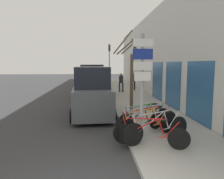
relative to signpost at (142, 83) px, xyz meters
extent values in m
plane|color=#333335|center=(-1.36, 8.48, -2.02)|extent=(80.00, 80.00, 0.00)
cube|color=#9E9B93|center=(1.24, 11.28, -1.94)|extent=(3.20, 32.00, 0.15)
cube|color=silver|center=(2.99, 11.28, 1.23)|extent=(0.20, 32.00, 6.50)
cube|color=#26598C|center=(2.87, 2.37, -0.60)|extent=(0.03, 2.28, 2.53)
cube|color=#26598C|center=(2.87, 5.43, -0.60)|extent=(0.03, 2.28, 2.53)
cube|color=#26598C|center=(2.87, 8.50, -0.60)|extent=(0.03, 2.28, 2.53)
cylinder|color=#939399|center=(0.00, 0.02, -0.23)|extent=(0.10, 0.10, 3.29)
cube|color=white|center=(0.00, -0.05, 1.16)|extent=(0.59, 0.02, 0.22)
cube|color=navy|center=(0.00, -0.05, 0.83)|extent=(0.59, 0.02, 0.31)
cube|color=white|center=(0.00, -0.05, 0.50)|extent=(0.55, 0.02, 0.25)
cube|color=white|center=(0.00, -0.05, 0.18)|extent=(0.49, 0.02, 0.26)
cylinder|color=black|center=(-0.55, 0.02, -1.55)|extent=(0.61, 0.25, 0.63)
cylinder|color=black|center=(0.96, -0.55, -1.55)|extent=(0.61, 0.25, 0.63)
cylinder|color=red|center=(0.02, -0.19, -1.26)|extent=(0.86, 0.35, 0.52)
cylinder|color=red|center=(0.09, -0.22, -1.04)|extent=(1.00, 0.40, 0.08)
cylinder|color=red|center=(0.51, -0.38, -1.28)|extent=(0.20, 0.10, 0.46)
cylinder|color=red|center=(0.70, -0.45, -1.53)|extent=(0.54, 0.22, 0.08)
cylinder|color=red|center=(0.77, -0.48, -1.31)|extent=(0.41, 0.18, 0.51)
cylinder|color=red|center=(-0.48, -0.01, -1.28)|extent=(0.19, 0.10, 0.55)
cube|color=black|center=(0.58, -0.41, -1.04)|extent=(0.22, 0.14, 0.04)
cylinder|color=#99999E|center=(-0.40, -0.04, -1.01)|extent=(0.18, 0.42, 0.02)
cylinder|color=black|center=(-0.28, -0.18, -1.52)|extent=(0.66, 0.30, 0.70)
cylinder|color=black|center=(1.34, 0.48, -1.52)|extent=(0.66, 0.30, 0.70)
cylinder|color=#B7B7BC|center=(0.33, 0.07, -1.19)|extent=(0.92, 0.41, 0.57)
cylinder|color=#B7B7BC|center=(0.41, 0.10, -0.95)|extent=(1.07, 0.47, 0.09)
cylinder|color=#B7B7BC|center=(0.86, 0.28, -1.22)|extent=(0.21, 0.11, 0.50)
cylinder|color=#B7B7BC|center=(1.06, 0.37, -1.49)|extent=(0.58, 0.26, 0.08)
cylinder|color=#B7B7BC|center=(1.14, 0.40, -1.25)|extent=(0.44, 0.20, 0.56)
cylinder|color=#B7B7BC|center=(-0.19, -0.15, -1.22)|extent=(0.20, 0.11, 0.61)
cube|color=black|center=(0.94, 0.32, -0.95)|extent=(0.22, 0.15, 0.04)
cylinder|color=#99999E|center=(-0.11, -0.12, -0.92)|extent=(0.19, 0.42, 0.02)
cylinder|color=black|center=(-0.49, 0.16, -1.51)|extent=(0.65, 0.35, 0.72)
cylinder|color=black|center=(1.14, 0.98, -1.51)|extent=(0.65, 0.35, 0.72)
cylinder|color=orange|center=(0.12, 0.47, -1.18)|extent=(0.93, 0.49, 0.59)
cylinder|color=orange|center=(0.20, 0.51, -0.93)|extent=(1.07, 0.57, 0.09)
cylinder|color=orange|center=(0.65, 0.73, -1.21)|extent=(0.21, 0.13, 0.51)
cylinder|color=orange|center=(0.85, 0.83, -1.48)|extent=(0.58, 0.31, 0.08)
cylinder|color=orange|center=(0.93, 0.88, -1.23)|extent=(0.44, 0.24, 0.57)
cylinder|color=orange|center=(-0.41, 0.20, -1.21)|extent=(0.20, 0.12, 0.62)
cube|color=black|center=(0.73, 0.77, -0.94)|extent=(0.21, 0.16, 0.04)
cylinder|color=#99999E|center=(-0.33, 0.24, -0.90)|extent=(0.22, 0.40, 0.02)
cylinder|color=black|center=(-0.43, 0.34, -1.51)|extent=(0.65, 0.36, 0.72)
cylinder|color=black|center=(1.28, 1.23, -1.51)|extent=(0.65, 0.36, 0.72)
cylinder|color=#8C1E72|center=(0.21, 0.68, -1.18)|extent=(0.97, 0.53, 0.59)
cylinder|color=#8C1E72|center=(0.30, 0.72, -0.93)|extent=(1.13, 0.61, 0.09)
cylinder|color=#8C1E72|center=(0.77, 0.96, -1.20)|extent=(0.22, 0.14, 0.52)
cylinder|color=#8C1E72|center=(0.98, 1.07, -1.48)|extent=(0.61, 0.34, 0.08)
cylinder|color=#8C1E72|center=(1.07, 1.12, -1.23)|extent=(0.46, 0.26, 0.57)
cylinder|color=#8C1E72|center=(-0.34, 0.39, -1.20)|extent=(0.21, 0.13, 0.62)
cube|color=black|center=(0.85, 1.01, -0.93)|extent=(0.21, 0.16, 0.04)
cylinder|color=#99999E|center=(-0.26, 0.43, -0.90)|extent=(0.22, 0.40, 0.02)
cylinder|color=black|center=(-0.47, 0.81, -1.57)|extent=(0.56, 0.30, 0.60)
cylinder|color=black|center=(0.85, 1.45, -1.57)|extent=(0.56, 0.30, 0.60)
cylinder|color=black|center=(0.03, 1.05, -1.29)|extent=(0.76, 0.39, 0.50)
cylinder|color=black|center=(0.09, 1.08, -1.08)|extent=(0.88, 0.45, 0.08)
cylinder|color=black|center=(0.46, 1.26, -1.31)|extent=(0.18, 0.11, 0.43)
cylinder|color=black|center=(0.62, 1.34, -1.54)|extent=(0.48, 0.25, 0.07)
cylinder|color=black|center=(0.69, 1.37, -1.33)|extent=(0.36, 0.20, 0.48)
cylinder|color=black|center=(-0.40, 0.84, -1.31)|extent=(0.17, 0.11, 0.52)
cube|color=black|center=(0.52, 1.29, -1.08)|extent=(0.21, 0.16, 0.04)
cylinder|color=#99999E|center=(-0.34, 0.87, -1.06)|extent=(0.21, 0.41, 0.02)
cylinder|color=black|center=(-0.34, 1.06, -1.52)|extent=(0.62, 0.36, 0.69)
cylinder|color=black|center=(1.26, 1.93, -1.52)|extent=(0.62, 0.36, 0.69)
cylinder|color=#197233|center=(0.26, 1.39, -1.21)|extent=(0.92, 0.51, 0.57)
cylinder|color=#197233|center=(0.34, 1.43, -0.96)|extent=(1.06, 0.59, 0.09)
cylinder|color=#197233|center=(0.78, 1.67, -1.23)|extent=(0.21, 0.13, 0.49)
cylinder|color=#197233|center=(0.98, 1.77, -1.50)|extent=(0.58, 0.33, 0.08)
cylinder|color=#197233|center=(1.06, 1.82, -1.26)|extent=(0.43, 0.25, 0.55)
cylinder|color=#197233|center=(-0.26, 1.11, -1.23)|extent=(0.20, 0.13, 0.59)
cube|color=black|center=(0.86, 1.71, -0.97)|extent=(0.21, 0.16, 0.04)
cylinder|color=#99999E|center=(-0.18, 1.15, -0.94)|extent=(0.23, 0.40, 0.02)
cube|color=#51565B|center=(-1.57, 4.40, -1.21)|extent=(1.99, 4.40, 1.27)
cube|color=black|center=(-1.56, 4.22, -0.09)|extent=(1.71, 2.32, 0.99)
cylinder|color=black|center=(-2.52, 5.69, -1.71)|extent=(0.25, 0.63, 0.62)
cylinder|color=black|center=(-0.75, 5.78, -1.71)|extent=(0.25, 0.63, 0.62)
cylinder|color=black|center=(-2.39, 3.02, -1.71)|extent=(0.25, 0.63, 0.62)
cylinder|color=black|center=(-0.61, 3.10, -1.71)|extent=(0.25, 0.63, 0.62)
cube|color=maroon|center=(-1.60, 10.16, -1.15)|extent=(1.88, 4.49, 1.38)
cube|color=black|center=(-1.61, 9.98, 0.01)|extent=(1.66, 2.35, 0.95)
cylinder|color=black|center=(-2.46, 11.56, -1.70)|extent=(0.23, 0.63, 0.63)
cylinder|color=black|center=(-0.68, 11.52, -1.70)|extent=(0.23, 0.63, 0.63)
cylinder|color=black|center=(-2.53, 8.79, -1.70)|extent=(0.23, 0.63, 0.63)
cylinder|color=black|center=(-0.74, 8.75, -1.70)|extent=(0.23, 0.63, 0.63)
cube|color=silver|center=(-1.59, 15.83, -1.23)|extent=(1.93, 4.17, 1.20)
cube|color=black|center=(-1.59, 15.66, -0.12)|extent=(1.69, 2.19, 1.03)
cylinder|color=black|center=(-2.53, 17.08, -1.68)|extent=(0.24, 0.68, 0.67)
cylinder|color=black|center=(-0.72, 17.13, -1.68)|extent=(0.24, 0.68, 0.67)
cylinder|color=black|center=(-2.46, 14.53, -1.68)|extent=(0.24, 0.68, 0.67)
cylinder|color=black|center=(-0.65, 14.58, -1.68)|extent=(0.24, 0.68, 0.67)
cube|color=black|center=(-1.41, 21.56, -1.29)|extent=(2.00, 4.35, 1.11)
cube|color=black|center=(-1.42, 21.39, -0.26)|extent=(1.71, 2.30, 0.96)
cylinder|color=black|center=(-2.23, 22.93, -1.71)|extent=(0.25, 0.62, 0.61)
cylinder|color=black|center=(-0.45, 22.84, -1.71)|extent=(0.25, 0.62, 0.61)
cylinder|color=black|center=(-2.36, 20.29, -1.71)|extent=(0.25, 0.62, 0.61)
cylinder|color=black|center=(-0.59, 20.20, -1.71)|extent=(0.25, 0.62, 0.61)
cylinder|color=#333338|center=(0.91, 12.11, -1.47)|extent=(0.15, 0.15, 0.79)
cylinder|color=#333338|center=(0.63, 12.10, -1.47)|extent=(0.15, 0.15, 0.79)
cylinder|color=#26262D|center=(0.77, 12.10, -0.77)|extent=(0.36, 0.36, 0.62)
sphere|color=tan|center=(0.77, 12.10, -0.35)|extent=(0.21, 0.21, 0.21)
cylinder|color=#1E2338|center=(2.15, 13.35, -1.47)|extent=(0.15, 0.15, 0.80)
cylinder|color=#1E2338|center=(1.89, 13.44, -1.47)|extent=(0.15, 0.15, 0.80)
cylinder|color=maroon|center=(2.02, 13.39, -0.75)|extent=(0.37, 0.37, 0.63)
sphere|color=tan|center=(2.02, 13.39, -0.33)|extent=(0.22, 0.22, 0.22)
cylinder|color=brown|center=(0.33, 3.89, -0.44)|extent=(0.15, 0.15, 2.86)
cylinder|color=brown|center=(0.06, 3.68, 1.22)|extent=(0.59, 0.48, 0.49)
cylinder|color=brown|center=(0.50, 4.00, 1.35)|extent=(0.43, 0.30, 0.74)
cylinder|color=brown|center=(0.52, 4.44, 1.34)|extent=(0.46, 1.15, 0.75)
cylinder|color=brown|center=(-0.02, 3.96, 1.30)|extent=(0.75, 0.21, 0.66)
cylinder|color=brown|center=(-0.12, 3.64, 1.54)|extent=(0.97, 0.57, 1.13)
cylinder|color=#939399|center=(0.02, 16.27, 0.38)|extent=(0.10, 0.10, 4.50)
cube|color=black|center=(0.02, 16.17, 2.18)|extent=(0.20, 0.16, 0.64)
sphere|color=red|center=(0.02, 16.08, 2.38)|extent=(0.11, 0.11, 0.11)
sphere|color=orange|center=(0.02, 16.08, 2.18)|extent=(0.11, 0.11, 0.11)
sphere|color=green|center=(0.02, 16.08, 1.98)|extent=(0.11, 0.11, 0.11)
camera|label=1|loc=(-1.35, -6.33, 0.56)|focal=35.00mm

